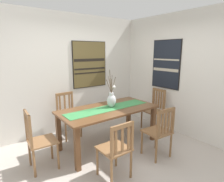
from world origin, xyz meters
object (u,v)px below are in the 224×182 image
at_px(centerpiece_vase, 112,100).
at_px(chair_0, 38,140).
at_px(painting_on_side_wall, 166,64).
at_px(chair_1, 68,114).
at_px(chair_4, 155,108).
at_px(dining_table, 109,113).
at_px(chair_3, 159,131).
at_px(chair_2, 116,149).
at_px(painting_on_back_wall, 90,65).

relative_size(centerpiece_vase, chair_0, 0.77).
height_order(centerpiece_vase, painting_on_side_wall, painting_on_side_wall).
height_order(chair_1, chair_4, chair_4).
relative_size(dining_table, chair_3, 2.06).
height_order(chair_0, chair_2, chair_0).
distance_m(dining_table, chair_2, 1.04).
bearing_deg(chair_4, painting_on_side_wall, -11.88).
bearing_deg(chair_1, chair_0, -135.64).
distance_m(chair_3, painting_on_back_wall, 2.34).
bearing_deg(chair_3, chair_2, 179.85).
bearing_deg(painting_on_side_wall, painting_on_back_wall, 137.21).
xyz_separation_m(chair_0, painting_on_side_wall, (2.98, -0.08, 1.05)).
xyz_separation_m(chair_4, painting_on_back_wall, (-1.08, 1.19, 1.03)).
height_order(chair_3, painting_on_side_wall, painting_on_side_wall).
xyz_separation_m(chair_3, chair_4, (0.92, 0.90, 0.01)).
height_order(chair_4, painting_on_side_wall, painting_on_side_wall).
xyz_separation_m(centerpiece_vase, chair_3, (0.36, -0.92, -0.43)).
bearing_deg(dining_table, chair_2, -119.62).
bearing_deg(chair_3, chair_4, 44.20).
xyz_separation_m(centerpiece_vase, chair_2, (-0.60, -0.92, -0.44)).
bearing_deg(painting_on_back_wall, chair_2, -111.04).
bearing_deg(painting_on_back_wall, chair_4, -47.76).
bearing_deg(chair_2, chair_3, -0.15).
bearing_deg(dining_table, centerpiece_vase, 15.21).
relative_size(dining_table, chair_2, 2.12).
relative_size(chair_4, painting_on_back_wall, 0.88).
bearing_deg(chair_2, centerpiece_vase, 56.78).
relative_size(dining_table, chair_1, 1.98).
xyz_separation_m(dining_table, painting_on_back_wall, (0.30, 1.19, 0.87)).
distance_m(centerpiece_vase, chair_0, 1.50).
relative_size(dining_table, centerpiece_vase, 2.56).
relative_size(chair_3, painting_on_back_wall, 0.84).
distance_m(chair_2, chair_3, 0.96).
height_order(centerpiece_vase, chair_3, centerpiece_vase).
relative_size(dining_table, painting_on_side_wall, 1.69).
height_order(chair_2, chair_4, chair_4).
distance_m(centerpiece_vase, painting_on_side_wall, 1.67).
bearing_deg(chair_4, chair_3, -135.80).
bearing_deg(centerpiece_vase, dining_table, -164.79).
distance_m(chair_2, painting_on_side_wall, 2.54).
bearing_deg(centerpiece_vase, chair_0, 179.96).
bearing_deg(chair_0, chair_1, 44.36).
bearing_deg(chair_3, centerpiece_vase, 111.51).
distance_m(chair_1, chair_2, 1.77).
bearing_deg(chair_0, chair_3, -27.07).
height_order(chair_3, painting_on_back_wall, painting_on_back_wall).
height_order(centerpiece_vase, chair_1, centerpiece_vase).
bearing_deg(painting_on_side_wall, chair_4, 168.12).
bearing_deg(chair_3, chair_0, 152.93).
height_order(dining_table, chair_1, chair_1).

